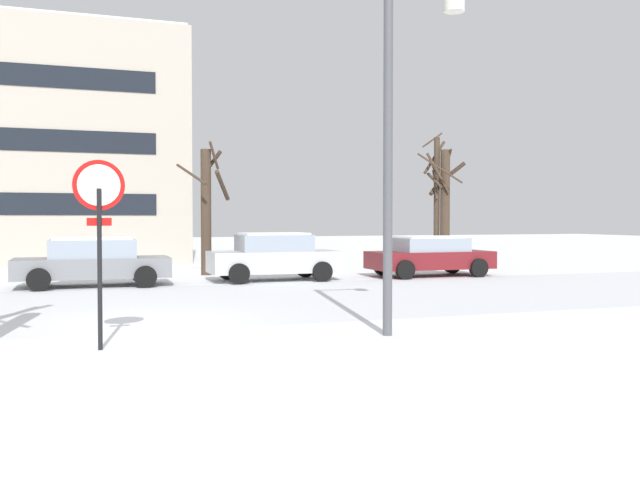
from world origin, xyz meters
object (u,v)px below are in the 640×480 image
at_px(parked_car_gray, 93,262).
at_px(parked_car_maroon, 430,256).
at_px(stop_sign, 99,217).
at_px(parked_car_silver, 274,256).
at_px(street_lamp, 401,122).

relative_size(parked_car_gray, parked_car_maroon, 1.03).
bearing_deg(stop_sign, parked_car_silver, 61.97).
bearing_deg(street_lamp, parked_car_gray, 114.94).
xyz_separation_m(street_lamp, parked_car_maroon, (6.18, 10.46, -2.92)).
distance_m(street_lamp, parked_car_gray, 11.95).
bearing_deg(street_lamp, stop_sign, 177.90).
distance_m(parked_car_gray, parked_car_maroon, 11.07).
bearing_deg(parked_car_gray, parked_car_maroon, -0.25).
relative_size(stop_sign, parked_car_gray, 0.66).
bearing_deg(parked_car_silver, parked_car_maroon, -1.68).
distance_m(parked_car_silver, parked_car_maroon, 5.54).
bearing_deg(stop_sign, parked_car_gray, 89.85).
height_order(stop_sign, street_lamp, street_lamp).
xyz_separation_m(street_lamp, parked_car_gray, (-4.89, 10.51, -2.90)).
relative_size(parked_car_gray, parked_car_silver, 1.07).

